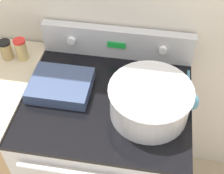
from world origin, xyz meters
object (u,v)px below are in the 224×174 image
object	(u,v)px
ladle	(190,100)
spice_jar_red_cap	(21,49)
casserole_dish	(61,85)
mixing_bowl	(150,100)
spice_jar_black_cap	(6,50)

from	to	relation	value
ladle	spice_jar_red_cap	world-z (taller)	spice_jar_red_cap
casserole_dish	spice_jar_red_cap	distance (m)	0.30
ladle	spice_jar_red_cap	distance (m)	0.84
mixing_bowl	ladle	distance (m)	0.19
ladle	spice_jar_red_cap	bearing A→B (deg)	168.26
spice_jar_black_cap	spice_jar_red_cap	bearing A→B (deg)	6.15
casserole_dish	spice_jar_red_cap	xyz separation A→B (m)	(-0.24, 0.17, 0.04)
casserole_dish	spice_jar_black_cap	world-z (taller)	spice_jar_black_cap
mixing_bowl	casserole_dish	bearing A→B (deg)	169.82
ladle	spice_jar_red_cap	size ratio (longest dim) A/B	2.30
ladle	spice_jar_black_cap	distance (m)	0.92
spice_jar_black_cap	mixing_bowl	bearing A→B (deg)	-17.78
casserole_dish	spice_jar_red_cap	world-z (taller)	spice_jar_red_cap
casserole_dish	spice_jar_black_cap	distance (m)	0.36
spice_jar_black_cap	casserole_dish	bearing A→B (deg)	-26.57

